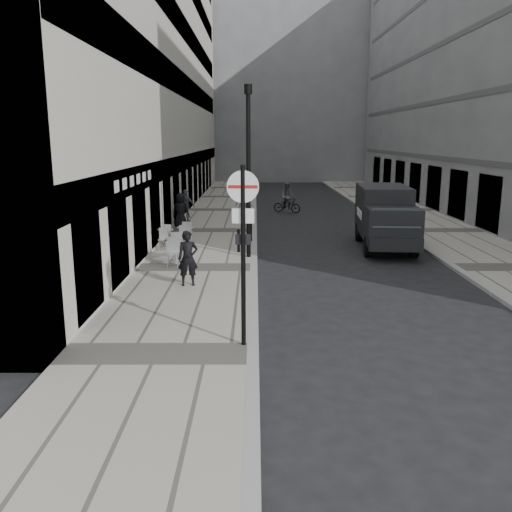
{
  "coord_description": "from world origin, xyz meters",
  "views": [
    {
      "loc": [
        0.05,
        -7.83,
        4.49
      ],
      "look_at": [
        0.07,
        6.28,
        1.4
      ],
      "focal_mm": 38.0,
      "sensor_mm": 36.0,
      "label": 1
    }
  ],
  "objects_px": {
    "walking_man": "(188,258)",
    "sign_post": "(243,232)",
    "lamppost": "(248,163)",
    "cyclist": "(287,201)",
    "panel_van": "(385,214)"
  },
  "relations": [
    {
      "from": "walking_man",
      "to": "sign_post",
      "type": "height_order",
      "value": "sign_post"
    },
    {
      "from": "lamppost",
      "to": "cyclist",
      "type": "distance_m",
      "value": 13.58
    },
    {
      "from": "walking_man",
      "to": "sign_post",
      "type": "distance_m",
      "value": 5.39
    },
    {
      "from": "lamppost",
      "to": "cyclist",
      "type": "xyz_separation_m",
      "value": [
        2.2,
        13.1,
        -2.86
      ]
    },
    {
      "from": "sign_post",
      "to": "cyclist",
      "type": "distance_m",
      "value": 22.13
    },
    {
      "from": "sign_post",
      "to": "lamppost",
      "type": "height_order",
      "value": "lamppost"
    },
    {
      "from": "walking_man",
      "to": "panel_van",
      "type": "relative_size",
      "value": 0.3
    },
    {
      "from": "panel_van",
      "to": "lamppost",
      "type": "bearing_deg",
      "value": -153.18
    },
    {
      "from": "walking_man",
      "to": "lamppost",
      "type": "bearing_deg",
      "value": 56.51
    },
    {
      "from": "walking_man",
      "to": "cyclist",
      "type": "height_order",
      "value": "cyclist"
    },
    {
      "from": "sign_post",
      "to": "cyclist",
      "type": "xyz_separation_m",
      "value": [
        2.2,
        21.94,
        -1.86
      ]
    },
    {
      "from": "lamppost",
      "to": "panel_van",
      "type": "height_order",
      "value": "lamppost"
    },
    {
      "from": "cyclist",
      "to": "lamppost",
      "type": "bearing_deg",
      "value": -75.1
    },
    {
      "from": "cyclist",
      "to": "walking_man",
      "type": "bearing_deg",
      "value": -78.62
    },
    {
      "from": "lamppost",
      "to": "panel_van",
      "type": "relative_size",
      "value": 1.13
    }
  ]
}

